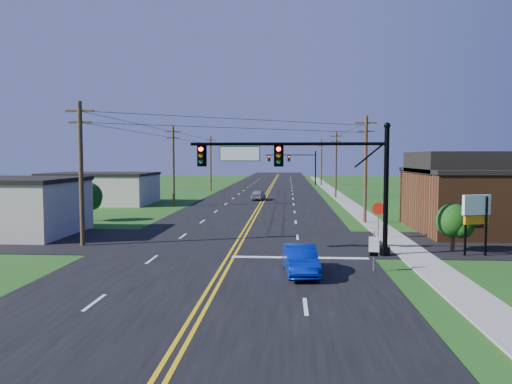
# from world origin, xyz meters

# --- Properties ---
(ground) EXTENTS (260.00, 260.00, 0.00)m
(ground) POSITION_xyz_m (0.00, 0.00, 0.00)
(ground) COLOR #1A4814
(ground) RESTS_ON ground
(road_main) EXTENTS (16.00, 220.00, 0.04)m
(road_main) POSITION_xyz_m (0.00, 50.00, 0.02)
(road_main) COLOR black
(road_main) RESTS_ON ground
(road_cross) EXTENTS (70.00, 10.00, 0.04)m
(road_cross) POSITION_xyz_m (0.00, 12.00, 0.02)
(road_cross) COLOR black
(road_cross) RESTS_ON ground
(sidewalk) EXTENTS (2.00, 160.00, 0.08)m
(sidewalk) POSITION_xyz_m (10.50, 40.00, 0.04)
(sidewalk) COLOR gray
(sidewalk) RESTS_ON ground
(signal_mast_main) EXTENTS (11.30, 0.60, 7.48)m
(signal_mast_main) POSITION_xyz_m (4.34, 8.00, 4.75)
(signal_mast_main) COLOR black
(signal_mast_main) RESTS_ON ground
(signal_mast_far) EXTENTS (10.98, 0.60, 7.48)m
(signal_mast_far) POSITION_xyz_m (4.44, 80.00, 4.55)
(signal_mast_far) COLOR black
(signal_mast_far) RESTS_ON ground
(brick_building) EXTENTS (14.20, 11.20, 4.70)m
(brick_building) POSITION_xyz_m (20.00, 18.00, 2.35)
(brick_building) COLOR #522F17
(brick_building) RESTS_ON ground
(cream_bldg_near) EXTENTS (10.20, 8.20, 4.10)m
(cream_bldg_near) POSITION_xyz_m (-17.00, 14.00, 2.06)
(cream_bldg_near) COLOR silver
(cream_bldg_near) RESTS_ON ground
(cream_bldg_far) EXTENTS (12.20, 9.20, 3.70)m
(cream_bldg_far) POSITION_xyz_m (-19.00, 38.00, 1.86)
(cream_bldg_far) COLOR silver
(cream_bldg_far) RESTS_ON ground
(utility_pole_left_a) EXTENTS (1.80, 0.28, 9.00)m
(utility_pole_left_a) POSITION_xyz_m (-9.50, 10.00, 4.72)
(utility_pole_left_a) COLOR #3B251B
(utility_pole_left_a) RESTS_ON ground
(utility_pole_left_b) EXTENTS (1.80, 0.28, 9.00)m
(utility_pole_left_b) POSITION_xyz_m (-9.50, 35.00, 4.72)
(utility_pole_left_b) COLOR #3B251B
(utility_pole_left_b) RESTS_ON ground
(utility_pole_left_c) EXTENTS (1.80, 0.28, 9.00)m
(utility_pole_left_c) POSITION_xyz_m (-9.50, 62.00, 4.72)
(utility_pole_left_c) COLOR #3B251B
(utility_pole_left_c) RESTS_ON ground
(utility_pole_right_a) EXTENTS (1.80, 0.28, 9.00)m
(utility_pole_right_a) POSITION_xyz_m (9.80, 22.00, 4.72)
(utility_pole_right_a) COLOR #3B251B
(utility_pole_right_a) RESTS_ON ground
(utility_pole_right_b) EXTENTS (1.80, 0.28, 9.00)m
(utility_pole_right_b) POSITION_xyz_m (9.80, 48.00, 4.72)
(utility_pole_right_b) COLOR #3B251B
(utility_pole_right_b) RESTS_ON ground
(utility_pole_right_c) EXTENTS (1.80, 0.28, 9.00)m
(utility_pole_right_c) POSITION_xyz_m (9.80, 78.00, 4.72)
(utility_pole_right_c) COLOR #3B251B
(utility_pole_right_c) RESTS_ON ground
(tree_right_back) EXTENTS (3.00, 3.00, 4.10)m
(tree_right_back) POSITION_xyz_m (16.00, 26.00, 2.60)
(tree_right_back) COLOR #3B251B
(tree_right_back) RESTS_ON ground
(shrub_corner) EXTENTS (2.00, 2.00, 2.86)m
(shrub_corner) POSITION_xyz_m (13.00, 9.50, 1.85)
(shrub_corner) COLOR #3B251B
(shrub_corner) RESTS_ON ground
(tree_left) EXTENTS (2.40, 2.40, 3.37)m
(tree_left) POSITION_xyz_m (-14.00, 22.00, 2.16)
(tree_left) COLOR #3B251B
(tree_left) RESTS_ON ground
(blue_car) EXTENTS (1.80, 4.23, 1.36)m
(blue_car) POSITION_xyz_m (3.93, 3.16, 0.68)
(blue_car) COLOR #071FA0
(blue_car) RESTS_ON ground
(distant_car) EXTENTS (1.94, 4.02, 1.32)m
(distant_car) POSITION_xyz_m (-0.46, 43.80, 0.66)
(distant_car) COLOR #A3A2A7
(distant_car) RESTS_ON ground
(route_sign) EXTENTS (0.50, 0.10, 1.98)m
(route_sign) POSITION_xyz_m (7.50, 4.03, 1.15)
(route_sign) COLOR slate
(route_sign) RESTS_ON ground
(stop_sign) EXTENTS (0.89, 0.18, 2.52)m
(stop_sign) POSITION_xyz_m (9.48, 13.98, 1.81)
(stop_sign) COLOR slate
(stop_sign) RESTS_ON ground
(pylon_sign) EXTENTS (1.68, 0.73, 3.46)m
(pylon_sign) POSITION_xyz_m (13.84, 8.22, 2.53)
(pylon_sign) COLOR black
(pylon_sign) RESTS_ON ground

